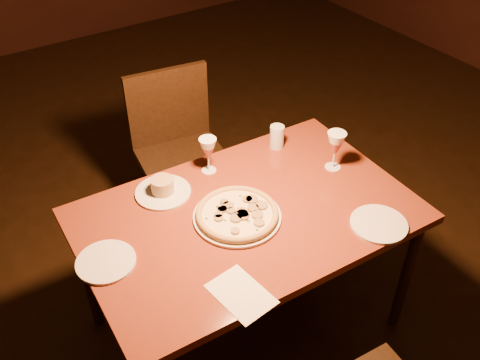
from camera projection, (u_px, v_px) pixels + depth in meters
floor at (260, 284)px, 2.77m from camera, size 7.00×7.00×0.00m
dining_table at (247, 224)px, 2.18m from camera, size 1.36×0.91×0.71m
chair_far at (179, 148)px, 2.83m from camera, size 0.50×0.50×0.91m
pizza_plate at (237, 214)px, 2.10m from camera, size 0.35×0.35×0.04m
ramekin_saucer at (163, 189)px, 2.22m from camera, size 0.23×0.23×0.07m
wine_glass_far at (208, 155)px, 2.30m from camera, size 0.08×0.08×0.17m
wine_glass_right at (335, 151)px, 2.32m from camera, size 0.08×0.08×0.18m
water_tumbler at (277, 137)px, 2.47m from camera, size 0.07×0.07×0.11m
side_plate_left at (106, 262)px, 1.93m from camera, size 0.22×0.22×0.01m
side_plate_near at (379, 224)px, 2.08m from camera, size 0.22×0.22×0.01m
menu_card at (241, 294)px, 1.82m from camera, size 0.18×0.24×0.00m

